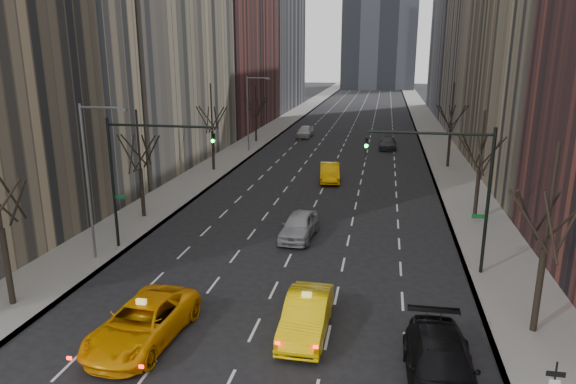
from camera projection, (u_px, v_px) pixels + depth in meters
The scene contains 20 objects.
sidewalk_left at pixel (281, 124), 87.38m from camera, with size 4.50×320.00×0.15m, color slate.
sidewalk_right at pixel (429, 128), 82.99m from camera, with size 4.50×320.00×0.15m, color slate.
tree_lw_a at pixel (2, 230), 23.75m from camera, with size 3.36×3.50×8.28m.
tree_lw_b at pixel (140, 169), 37.07m from camera, with size 3.36×3.50×7.82m.
tree_lw_c at pixel (212, 132), 52.16m from camera, with size 3.36×3.50×8.74m.
tree_lw_d at pixel (256, 116), 69.35m from camera, with size 3.36×3.50×7.36m.
tree_rw_a at pixel (544, 250), 21.35m from camera, with size 3.36×3.50×8.28m.
tree_rw_b at pixel (479, 170), 36.56m from camera, with size 3.36×3.50×7.82m.
tree_rw_c at pixel (450, 130), 53.55m from camera, with size 3.36×3.50×8.74m.
traffic_mast_left at pixel (137, 163), 30.39m from camera, with size 6.69×0.39×8.00m.
traffic_mast_right at pixel (457, 177), 27.13m from camera, with size 6.69×0.39×8.00m.
streetlight_near at pixel (92, 167), 28.77m from camera, with size 2.83×0.22×9.00m.
streetlight_far at pixel (251, 106), 61.96m from camera, with size 2.83×0.22×9.00m.
taxi_suv at pixel (143, 323), 21.53m from camera, with size 2.86×6.20×1.72m, color orange.
taxi_sedan at pixel (306, 315), 22.17m from camera, with size 1.81×5.20×1.71m, color yellow.
silver_sedan_ahead at pixel (299, 226), 33.70m from camera, with size 1.99×4.95×1.69m, color #95979C.
parked_suv_black at pixel (441, 367), 18.47m from camera, with size 2.49×6.13×1.78m, color black.
far_taxi at pixel (330, 172), 48.69m from camera, with size 1.78×5.11×1.68m, color #FFAF05.
far_suv_grey at pixel (388, 143), 65.13m from camera, with size 2.11×5.19×1.51m, color #302F35.
far_car_white at pixel (305, 131), 74.17m from camera, with size 1.98×4.93×1.68m, color silver.
Camera 1 is at (5.21, -15.60, 11.81)m, focal length 32.00 mm.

